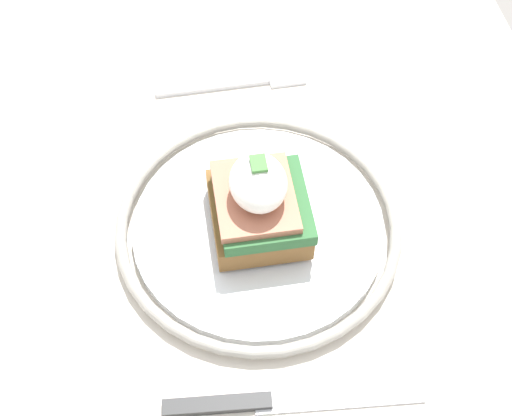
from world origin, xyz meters
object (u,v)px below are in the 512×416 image
object	(u,v)px
plate	(256,226)
sandwich	(257,203)
knife	(267,402)
fork	(237,84)

from	to	relation	value
plate	sandwich	distance (m)	0.04
plate	sandwich	size ratio (longest dim) A/B	2.74
plate	knife	bearing A→B (deg)	-5.76
fork	knife	size ratio (longest dim) A/B	0.77
sandwich	knife	bearing A→B (deg)	-5.90
fork	plate	bearing A→B (deg)	-2.88
plate	fork	bearing A→B (deg)	177.12
sandwich	fork	size ratio (longest dim) A/B	0.59
plate	knife	distance (m)	0.15
sandwich	knife	distance (m)	0.15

